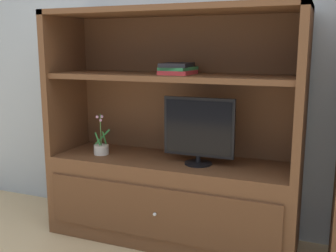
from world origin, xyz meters
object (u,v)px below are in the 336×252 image
(potted_plant, at_px, (101,148))
(magazine_stack, at_px, (178,69))
(tv_monitor, at_px, (199,130))
(media_console, at_px, (171,172))

(potted_plant, relative_size, magazine_stack, 1.00)
(tv_monitor, bearing_deg, potted_plant, -178.58)
(tv_monitor, xyz_separation_m, potted_plant, (-0.74, -0.02, -0.19))
(media_console, distance_m, potted_plant, 0.55)
(tv_monitor, relative_size, potted_plant, 1.61)
(tv_monitor, bearing_deg, magazine_stack, 167.13)
(media_console, xyz_separation_m, potted_plant, (-0.53, -0.07, 0.14))
(tv_monitor, relative_size, magazine_stack, 1.61)
(media_console, distance_m, tv_monitor, 0.40)
(tv_monitor, distance_m, magazine_stack, 0.43)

